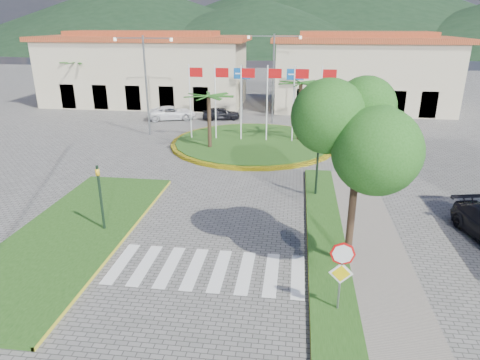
# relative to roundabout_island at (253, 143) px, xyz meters

# --- Properties ---
(ground) EXTENTS (160.00, 160.00, 0.00)m
(ground) POSITION_rel_roundabout_island_xyz_m (-0.00, -22.00, -0.17)
(ground) COLOR #615F5C
(ground) RESTS_ON ground
(sidewalk_right) EXTENTS (4.00, 28.00, 0.15)m
(sidewalk_right) POSITION_rel_roundabout_island_xyz_m (6.00, -20.00, -0.10)
(sidewalk_right) COLOR gray
(sidewalk_right) RESTS_ON ground
(verge_right) EXTENTS (1.60, 28.00, 0.18)m
(verge_right) POSITION_rel_roundabout_island_xyz_m (4.80, -20.00, -0.08)
(verge_right) COLOR #1D4513
(verge_right) RESTS_ON ground
(median_left) EXTENTS (5.00, 14.00, 0.18)m
(median_left) POSITION_rel_roundabout_island_xyz_m (-6.50, -16.00, -0.08)
(median_left) COLOR #1D4513
(median_left) RESTS_ON ground
(crosswalk) EXTENTS (8.00, 3.00, 0.01)m
(crosswalk) POSITION_rel_roundabout_island_xyz_m (-0.00, -18.00, -0.17)
(crosswalk) COLOR silver
(crosswalk) RESTS_ON ground
(roundabout_island) EXTENTS (12.70, 12.70, 6.00)m
(roundabout_island) POSITION_rel_roundabout_island_xyz_m (0.00, 0.00, 0.00)
(roundabout_island) COLOR yellow
(roundabout_island) RESTS_ON ground
(stop_sign) EXTENTS (0.80, 0.11, 2.65)m
(stop_sign) POSITION_rel_roundabout_island_xyz_m (4.90, -20.04, 1.62)
(stop_sign) COLOR slate
(stop_sign) RESTS_ON ground
(deciduous_tree) EXTENTS (3.60, 3.60, 6.80)m
(deciduous_tree) POSITION_rel_roundabout_island_xyz_m (5.50, -17.00, 5.00)
(deciduous_tree) COLOR black
(deciduous_tree) RESTS_ON ground
(traffic_light_left) EXTENTS (0.15, 0.18, 3.20)m
(traffic_light_left) POSITION_rel_roundabout_island_xyz_m (-5.20, -15.50, 1.77)
(traffic_light_left) COLOR black
(traffic_light_left) RESTS_ON ground
(traffic_light_right) EXTENTS (0.15, 0.18, 3.20)m
(traffic_light_right) POSITION_rel_roundabout_island_xyz_m (4.50, -10.00, 1.77)
(traffic_light_right) COLOR black
(traffic_light_right) RESTS_ON ground
(traffic_light_far) EXTENTS (0.18, 0.15, 3.20)m
(traffic_light_far) POSITION_rel_roundabout_island_xyz_m (8.00, 4.00, 1.77)
(traffic_light_far) COLOR black
(traffic_light_far) RESTS_ON ground
(direction_sign_west) EXTENTS (1.60, 0.14, 5.20)m
(direction_sign_west) POSITION_rel_roundabout_island_xyz_m (-2.00, 8.97, 3.36)
(direction_sign_west) COLOR slate
(direction_sign_west) RESTS_ON ground
(direction_sign_east) EXTENTS (1.60, 0.14, 5.20)m
(direction_sign_east) POSITION_rel_roundabout_island_xyz_m (3.00, 8.97, 3.36)
(direction_sign_east) COLOR slate
(direction_sign_east) RESTS_ON ground
(street_lamp_centre) EXTENTS (4.80, 0.16, 8.00)m
(street_lamp_centre) POSITION_rel_roundabout_island_xyz_m (1.00, 8.00, 4.32)
(street_lamp_centre) COLOR slate
(street_lamp_centre) RESTS_ON ground
(street_lamp_west) EXTENTS (4.80, 0.16, 8.00)m
(street_lamp_west) POSITION_rel_roundabout_island_xyz_m (-9.00, 2.00, 4.32)
(street_lamp_west) COLOR slate
(street_lamp_west) RESTS_ON ground
(building_left) EXTENTS (23.32, 9.54, 8.05)m
(building_left) POSITION_rel_roundabout_island_xyz_m (-14.00, 16.00, 3.73)
(building_left) COLOR beige
(building_left) RESTS_ON ground
(building_right) EXTENTS (19.08, 9.54, 8.05)m
(building_right) POSITION_rel_roundabout_island_xyz_m (10.00, 16.00, 3.73)
(building_right) COLOR beige
(building_right) RESTS_ON ground
(hill_far_west) EXTENTS (140.00, 140.00, 22.00)m
(hill_far_west) POSITION_rel_roundabout_island_xyz_m (-55.00, 118.00, 10.83)
(hill_far_west) COLOR black
(hill_far_west) RESTS_ON ground
(hill_far_mid) EXTENTS (180.00, 180.00, 30.00)m
(hill_far_mid) POSITION_rel_roundabout_island_xyz_m (15.00, 138.00, 14.83)
(hill_far_mid) COLOR black
(hill_far_mid) RESTS_ON ground
(hill_near_back) EXTENTS (110.00, 110.00, 16.00)m
(hill_near_back) POSITION_rel_roundabout_island_xyz_m (-10.00, 108.00, 7.83)
(hill_near_back) COLOR black
(hill_near_back) RESTS_ON ground
(white_van) EXTENTS (5.10, 3.54, 1.29)m
(white_van) POSITION_rel_roundabout_island_xyz_m (-8.81, 8.00, 0.47)
(white_van) COLOR white
(white_van) RESTS_ON ground
(car_dark_a) EXTENTS (3.85, 2.23, 1.23)m
(car_dark_a) POSITION_rel_roundabout_island_xyz_m (-4.04, 8.64, 0.44)
(car_dark_a) COLOR black
(car_dark_a) RESTS_ON ground
(car_dark_b) EXTENTS (3.45, 1.39, 1.12)m
(car_dark_b) POSITION_rel_roundabout_island_xyz_m (9.47, 12.23, 0.38)
(car_dark_b) COLOR black
(car_dark_b) RESTS_ON ground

